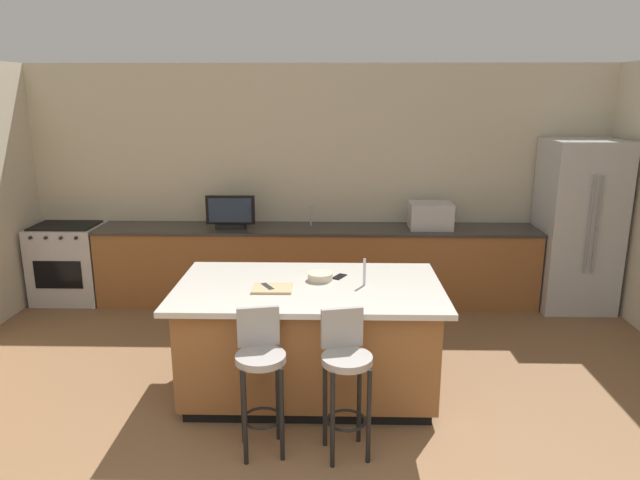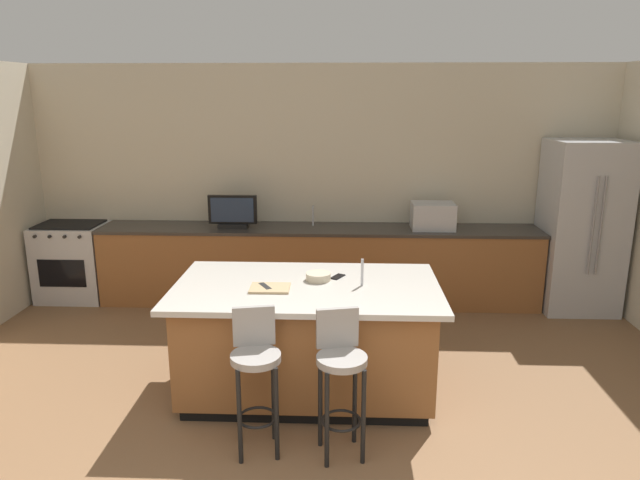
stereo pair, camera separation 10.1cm
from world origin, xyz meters
The scene contains 15 objects.
wall_back centered at (0.00, 5.00, 1.37)m, with size 7.29×0.12×2.74m, color beige.
counter_back centered at (-0.01, 4.62, 0.45)m, with size 5.07×0.62×0.90m.
kitchen_island centered at (-0.01, 2.49, 0.47)m, with size 2.11×1.24×0.93m.
refrigerator centered at (2.93, 4.55, 0.96)m, with size 0.80×0.78×1.92m.
range_oven centered at (-2.94, 4.62, 0.46)m, with size 0.78×0.63×0.92m.
microwave centered at (1.29, 4.62, 1.05)m, with size 0.48×0.36×0.30m, color #B7BABF.
tv_monitor centered at (-0.99, 4.57, 1.08)m, with size 0.56×0.16×0.38m.
sink_faucet_back centered at (-0.08, 4.72, 1.02)m, with size 0.02×0.02×0.24m, color #B2B2B7.
sink_faucet_island centered at (0.43, 2.49, 1.04)m, with size 0.02×0.02×0.22m, color #B2B2B7.
bar_stool_left centered at (-0.31, 1.69, 0.61)m, with size 0.35×0.36×1.01m.
bar_stool_right centered at (0.27, 1.67, 0.61)m, with size 0.35×0.37×1.01m.
fruit_bowl centered at (0.07, 2.62, 0.96)m, with size 0.20×0.20×0.06m, color beige.
cell_phone centered at (0.23, 2.70, 0.93)m, with size 0.07×0.15×0.01m, color black.
tv_remote centered at (-0.33, 2.40, 0.94)m, with size 0.04×0.17×0.02m, color black.
cutting_board centered at (-0.29, 2.38, 0.94)m, with size 0.31×0.24×0.02m, color tan.
Camera 2 is at (0.28, -1.86, 2.42)m, focal length 32.42 mm.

